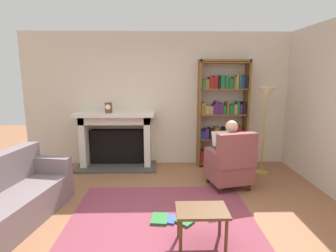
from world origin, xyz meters
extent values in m
plane|color=#966041|center=(0.00, 0.00, 0.00)|extent=(14.00, 14.00, 0.00)
cube|color=beige|center=(0.00, 2.55, 1.35)|extent=(5.60, 0.10, 2.70)
cube|color=beige|center=(2.65, 1.25, 1.35)|extent=(0.10, 5.20, 2.70)
cube|color=#883A4B|center=(0.00, 0.30, 0.01)|extent=(2.40, 1.80, 0.01)
cube|color=#4C4742|center=(-0.92, 2.18, 0.03)|extent=(1.58, 0.64, 0.05)
cube|color=black|center=(-0.92, 2.40, 0.40)|extent=(1.06, 0.20, 0.70)
cube|color=silver|center=(-1.55, 2.28, 0.53)|extent=(0.12, 0.44, 1.07)
cube|color=silver|center=(-0.29, 2.28, 0.53)|extent=(0.12, 0.44, 1.07)
cube|color=silver|center=(-0.92, 2.28, 0.99)|extent=(1.38, 0.44, 0.16)
cube|color=silver|center=(-0.92, 2.22, 1.10)|extent=(1.54, 0.56, 0.06)
cylinder|color=brown|center=(-1.03, 2.20, 1.22)|extent=(0.14, 0.14, 0.20)
cylinder|color=white|center=(-1.03, 2.14, 1.25)|extent=(0.10, 0.01, 0.10)
cube|color=brown|center=(0.76, 2.34, 1.07)|extent=(0.04, 0.32, 2.15)
cube|color=brown|center=(1.71, 2.34, 1.07)|extent=(0.04, 0.32, 2.15)
cube|color=brown|center=(1.24, 2.34, 2.13)|extent=(1.00, 0.32, 0.04)
cube|color=brown|center=(1.24, 2.34, 0.06)|extent=(0.96, 0.32, 0.02)
cube|color=maroon|center=(0.83, 2.33, 0.19)|extent=(0.08, 0.26, 0.24)
cube|color=#1E592D|center=(0.90, 2.33, 0.19)|extent=(0.06, 0.26, 0.25)
cube|color=#997F4C|center=(0.97, 2.33, 0.17)|extent=(0.05, 0.26, 0.20)
cube|color=#997F4C|center=(1.03, 2.33, 0.15)|extent=(0.06, 0.26, 0.16)
cube|color=maroon|center=(1.11, 2.33, 0.18)|extent=(0.08, 0.26, 0.21)
cube|color=#997F4C|center=(1.18, 2.33, 0.18)|extent=(0.05, 0.26, 0.22)
cube|color=#997F4C|center=(1.24, 2.33, 0.15)|extent=(0.05, 0.26, 0.16)
cube|color=brown|center=(1.29, 2.33, 0.20)|extent=(0.04, 0.26, 0.25)
cube|color=#1E592D|center=(1.35, 2.33, 0.18)|extent=(0.06, 0.26, 0.21)
cube|color=#997F4C|center=(1.41, 2.33, 0.19)|extent=(0.04, 0.26, 0.24)
cube|color=maroon|center=(1.46, 2.33, 0.18)|extent=(0.05, 0.26, 0.22)
cube|color=maroon|center=(1.53, 2.33, 0.16)|extent=(0.08, 0.26, 0.18)
cube|color=#997F4C|center=(1.60, 2.33, 0.19)|extent=(0.04, 0.26, 0.24)
cube|color=#997F4C|center=(1.66, 2.33, 0.18)|extent=(0.07, 0.26, 0.21)
cube|color=brown|center=(1.24, 2.34, 0.57)|extent=(0.96, 0.32, 0.02)
cube|color=navy|center=(0.83, 2.33, 0.66)|extent=(0.09, 0.26, 0.16)
cube|color=#4C1E59|center=(0.91, 2.33, 0.68)|extent=(0.07, 0.26, 0.20)
cube|color=black|center=(0.98, 2.33, 0.68)|extent=(0.05, 0.26, 0.21)
cube|color=maroon|center=(1.04, 2.33, 0.67)|extent=(0.05, 0.26, 0.19)
cube|color=brown|center=(1.11, 2.33, 0.69)|extent=(0.08, 0.26, 0.23)
cube|color=maroon|center=(1.18, 2.33, 0.67)|extent=(0.04, 0.26, 0.19)
cube|color=maroon|center=(1.22, 2.33, 0.66)|extent=(0.04, 0.26, 0.16)
cube|color=black|center=(1.28, 2.33, 0.69)|extent=(0.07, 0.26, 0.22)
cube|color=brown|center=(1.35, 2.33, 0.67)|extent=(0.07, 0.26, 0.18)
cube|color=maroon|center=(1.42, 2.33, 0.66)|extent=(0.06, 0.26, 0.17)
cube|color=maroon|center=(1.49, 2.33, 0.66)|extent=(0.05, 0.26, 0.16)
cube|color=maroon|center=(1.56, 2.33, 0.71)|extent=(0.08, 0.26, 0.26)
cube|color=#997F4C|center=(1.63, 2.33, 0.66)|extent=(0.04, 0.26, 0.16)
cube|color=brown|center=(1.24, 2.34, 1.07)|extent=(0.96, 0.32, 0.02)
cube|color=brown|center=(0.83, 2.33, 1.20)|extent=(0.08, 0.26, 0.22)
cube|color=#997F4C|center=(0.91, 2.33, 1.17)|extent=(0.08, 0.26, 0.17)
cube|color=#997F4C|center=(0.99, 2.33, 1.17)|extent=(0.07, 0.26, 0.16)
cube|color=#4C1E59|center=(1.05, 2.33, 1.18)|extent=(0.04, 0.26, 0.20)
cube|color=#4C1E59|center=(1.10, 2.33, 1.21)|extent=(0.05, 0.26, 0.26)
cube|color=#4C1E59|center=(1.17, 2.33, 1.20)|extent=(0.08, 0.26, 0.22)
cube|color=#1E592D|center=(1.25, 2.33, 1.17)|extent=(0.07, 0.26, 0.17)
cube|color=brown|center=(1.32, 2.33, 1.20)|extent=(0.04, 0.26, 0.24)
cube|color=#1E592D|center=(1.39, 2.33, 1.18)|extent=(0.09, 0.26, 0.19)
cube|color=#997F4C|center=(1.47, 2.33, 1.18)|extent=(0.06, 0.26, 0.19)
cube|color=#1E592D|center=(1.52, 2.33, 1.21)|extent=(0.05, 0.26, 0.25)
cube|color=#4C1E59|center=(1.58, 2.33, 1.18)|extent=(0.04, 0.26, 0.20)
cube|color=black|center=(1.64, 2.33, 1.20)|extent=(0.07, 0.26, 0.24)
cube|color=brown|center=(1.24, 2.34, 1.58)|extent=(0.96, 0.32, 0.02)
cube|color=#1E592D|center=(0.82, 2.33, 1.68)|extent=(0.06, 0.26, 0.18)
cube|color=brown|center=(0.89, 2.33, 1.68)|extent=(0.08, 0.26, 0.18)
cube|color=maroon|center=(0.98, 2.33, 1.70)|extent=(0.08, 0.26, 0.22)
cube|color=maroon|center=(1.06, 2.33, 1.72)|extent=(0.06, 0.26, 0.25)
cube|color=black|center=(1.12, 2.33, 1.70)|extent=(0.04, 0.26, 0.23)
cube|color=#1E592D|center=(1.19, 2.33, 1.72)|extent=(0.08, 0.26, 0.26)
cube|color=#1E592D|center=(1.27, 2.33, 1.72)|extent=(0.07, 0.26, 0.25)
cube|color=#1E592D|center=(1.36, 2.33, 1.69)|extent=(0.09, 0.26, 0.19)
cube|color=brown|center=(1.44, 2.33, 1.70)|extent=(0.04, 0.26, 0.22)
cube|color=#997F4C|center=(1.48, 2.33, 1.72)|extent=(0.04, 0.26, 0.26)
cube|color=#1E592D|center=(1.53, 2.33, 1.71)|extent=(0.05, 0.26, 0.24)
cube|color=navy|center=(1.59, 2.33, 1.71)|extent=(0.05, 0.26, 0.24)
cube|color=black|center=(1.65, 2.33, 1.72)|extent=(0.06, 0.26, 0.25)
cube|color=brown|center=(1.24, 2.34, 2.09)|extent=(0.96, 0.32, 0.02)
cylinder|color=#331E14|center=(1.30, 1.52, 0.06)|extent=(0.05, 0.05, 0.12)
cylinder|color=#331E14|center=(0.81, 1.40, 0.06)|extent=(0.05, 0.05, 0.12)
cylinder|color=#331E14|center=(1.42, 1.05, 0.06)|extent=(0.05, 0.05, 0.12)
cylinder|color=#331E14|center=(0.92, 0.93, 0.06)|extent=(0.05, 0.05, 0.12)
cube|color=#8D4A48|center=(1.11, 1.22, 0.27)|extent=(0.76, 0.73, 0.30)
cube|color=#8D4A48|center=(1.17, 0.99, 0.70)|extent=(0.66, 0.31, 0.55)
cube|color=#8D4A48|center=(1.37, 1.29, 0.53)|extent=(0.24, 0.55, 0.22)
cube|color=#8D4A48|center=(0.85, 1.16, 0.53)|extent=(0.24, 0.55, 0.22)
cube|color=silver|center=(1.12, 1.18, 0.67)|extent=(0.36, 0.27, 0.50)
sphere|color=#D8AD8C|center=(1.12, 1.18, 1.04)|extent=(0.20, 0.20, 0.20)
cube|color=#191E3F|center=(1.15, 1.39, 0.47)|extent=(0.21, 0.42, 0.12)
cube|color=#191E3F|center=(1.00, 1.35, 0.47)|extent=(0.21, 0.42, 0.12)
cylinder|color=#191E3F|center=(1.11, 1.57, 0.21)|extent=(0.10, 0.10, 0.42)
cylinder|color=#191E3F|center=(0.95, 1.54, 0.21)|extent=(0.10, 0.10, 0.42)
cube|color=white|center=(1.05, 1.50, 0.77)|extent=(0.38, 0.19, 0.25)
cube|color=slate|center=(-1.86, 0.15, 0.20)|extent=(1.00, 1.80, 0.40)
cube|color=slate|center=(-1.72, 0.91, 0.52)|extent=(0.72, 0.29, 0.24)
cube|color=brown|center=(0.43, -0.34, 0.41)|extent=(0.56, 0.39, 0.03)
cylinder|color=brown|center=(0.19, -0.49, 0.20)|extent=(0.04, 0.04, 0.40)
cylinder|color=brown|center=(0.67, -0.49, 0.20)|extent=(0.04, 0.04, 0.40)
cylinder|color=brown|center=(0.19, -0.19, 0.20)|extent=(0.04, 0.04, 0.40)
cylinder|color=brown|center=(0.67, -0.19, 0.20)|extent=(0.04, 0.04, 0.40)
cube|color=#267233|center=(-0.03, 0.17, 0.03)|extent=(0.24, 0.30, 0.03)
cube|color=#267233|center=(0.28, 0.10, 0.03)|extent=(0.28, 0.27, 0.03)
cube|color=#334CA5|center=(0.10, 0.16, 0.02)|extent=(0.22, 0.25, 0.03)
cylinder|color=#B7933F|center=(1.91, 1.83, 0.01)|extent=(0.24, 0.24, 0.03)
cylinder|color=#B7933F|center=(1.91, 1.83, 0.73)|extent=(0.03, 0.03, 1.40)
cone|color=beige|center=(1.91, 1.83, 1.53)|extent=(0.32, 0.32, 0.22)
camera|label=1|loc=(0.00, -2.99, 1.85)|focal=28.58mm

